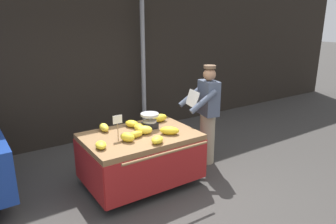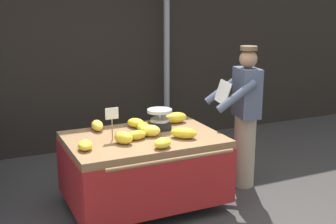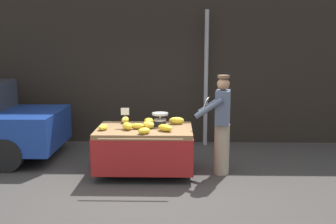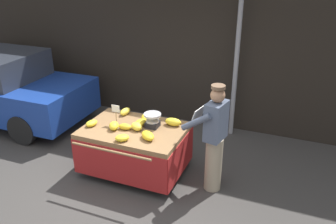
{
  "view_description": "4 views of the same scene",
  "coord_description": "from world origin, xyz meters",
  "px_view_note": "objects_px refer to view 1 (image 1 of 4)",
  "views": [
    {
      "loc": [
        -2.12,
        -3.22,
        2.47
      ],
      "look_at": [
        0.38,
        0.55,
        1.1
      ],
      "focal_mm": 33.79,
      "sensor_mm": 36.0,
      "label": 1
    },
    {
      "loc": [
        -1.73,
        -3.62,
        2.23
      ],
      "look_at": [
        0.25,
        0.67,
        1.04
      ],
      "focal_mm": 47.73,
      "sensor_mm": 36.0,
      "label": 2
    },
    {
      "loc": [
        0.49,
        -5.8,
        2.23
      ],
      "look_at": [
        0.34,
        0.61,
        1.1
      ],
      "focal_mm": 41.33,
      "sensor_mm": 36.0,
      "label": 3
    },
    {
      "loc": [
        2.31,
        -3.77,
        3.33
      ],
      "look_at": [
        0.47,
        0.78,
        1.13
      ],
      "focal_mm": 37.05,
      "sensor_mm": 36.0,
      "label": 4
    }
  ],
  "objects_px": {
    "banana_bunch_0": "(128,137)",
    "banana_bunch_9": "(132,124)",
    "banana_bunch_2": "(101,145)",
    "banana_bunch_3": "(159,118)",
    "banana_bunch_4": "(140,128)",
    "banana_bunch_6": "(145,130)",
    "banana_cart": "(140,148)",
    "banana_bunch_8": "(157,140)",
    "weighing_scale": "(150,121)",
    "banana_bunch_7": "(136,134)",
    "banana_bunch_5": "(169,131)",
    "street_pole": "(143,66)",
    "banana_bunch_1": "(104,127)",
    "price_sign": "(118,122)",
    "vendor_person": "(207,115)"
  },
  "relations": [
    {
      "from": "banana_bunch_0",
      "to": "banana_bunch_9",
      "type": "bearing_deg",
      "value": 56.98
    },
    {
      "from": "banana_bunch_2",
      "to": "banana_bunch_3",
      "type": "xyz_separation_m",
      "value": [
        1.22,
        0.51,
        0.02
      ]
    },
    {
      "from": "banana_bunch_4",
      "to": "banana_bunch_6",
      "type": "xyz_separation_m",
      "value": [
        0.01,
        -0.15,
        0.01
      ]
    },
    {
      "from": "banana_bunch_0",
      "to": "banana_bunch_2",
      "type": "bearing_deg",
      "value": -176.27
    },
    {
      "from": "banana_cart",
      "to": "banana_bunch_2",
      "type": "height_order",
      "value": "banana_bunch_2"
    },
    {
      "from": "banana_bunch_0",
      "to": "banana_bunch_8",
      "type": "xyz_separation_m",
      "value": [
        0.31,
        -0.29,
        -0.01
      ]
    },
    {
      "from": "banana_bunch_4",
      "to": "weighing_scale",
      "type": "bearing_deg",
      "value": 10.57
    },
    {
      "from": "banana_bunch_6",
      "to": "banana_bunch_7",
      "type": "distance_m",
      "value": 0.19
    },
    {
      "from": "banana_bunch_4",
      "to": "banana_bunch_5",
      "type": "xyz_separation_m",
      "value": [
        0.3,
        -0.36,
        0.0
      ]
    },
    {
      "from": "weighing_scale",
      "to": "banana_bunch_0",
      "type": "height_order",
      "value": "weighing_scale"
    },
    {
      "from": "street_pole",
      "to": "banana_bunch_9",
      "type": "relative_size",
      "value": 12.4
    },
    {
      "from": "street_pole",
      "to": "banana_bunch_6",
      "type": "distance_m",
      "value": 2.38
    },
    {
      "from": "street_pole",
      "to": "banana_bunch_9",
      "type": "distance_m",
      "value": 2.08
    },
    {
      "from": "banana_bunch_3",
      "to": "banana_bunch_4",
      "type": "bearing_deg",
      "value": -156.18
    },
    {
      "from": "banana_bunch_2",
      "to": "banana_bunch_4",
      "type": "distance_m",
      "value": 0.8
    },
    {
      "from": "weighing_scale",
      "to": "banana_bunch_5",
      "type": "relative_size",
      "value": 0.99
    },
    {
      "from": "weighing_scale",
      "to": "banana_bunch_5",
      "type": "bearing_deg",
      "value": -75.95
    },
    {
      "from": "street_pole",
      "to": "banana_bunch_7",
      "type": "relative_size",
      "value": 13.98
    },
    {
      "from": "banana_bunch_0",
      "to": "banana_bunch_1",
      "type": "height_order",
      "value": "banana_bunch_0"
    },
    {
      "from": "banana_bunch_1",
      "to": "banana_bunch_7",
      "type": "bearing_deg",
      "value": -61.76
    },
    {
      "from": "price_sign",
      "to": "banana_bunch_3",
      "type": "bearing_deg",
      "value": 19.12
    },
    {
      "from": "street_pole",
      "to": "banana_bunch_1",
      "type": "relative_size",
      "value": 11.77
    },
    {
      "from": "banana_bunch_3",
      "to": "banana_bunch_6",
      "type": "relative_size",
      "value": 1.27
    },
    {
      "from": "street_pole",
      "to": "banana_bunch_0",
      "type": "xyz_separation_m",
      "value": [
        -1.46,
        -2.14,
        -0.6
      ]
    },
    {
      "from": "banana_bunch_1",
      "to": "banana_cart",
      "type": "bearing_deg",
      "value": -47.69
    },
    {
      "from": "banana_bunch_1",
      "to": "vendor_person",
      "type": "xyz_separation_m",
      "value": [
        1.7,
        -0.39,
        0.0
      ]
    },
    {
      "from": "banana_bunch_9",
      "to": "banana_bunch_3",
      "type": "bearing_deg",
      "value": -2.2
    },
    {
      "from": "banana_bunch_1",
      "to": "banana_bunch_9",
      "type": "relative_size",
      "value": 1.05
    },
    {
      "from": "weighing_scale",
      "to": "banana_bunch_4",
      "type": "distance_m",
      "value": 0.21
    },
    {
      "from": "banana_bunch_7",
      "to": "banana_bunch_1",
      "type": "bearing_deg",
      "value": 118.24
    },
    {
      "from": "banana_cart",
      "to": "banana_bunch_8",
      "type": "relative_size",
      "value": 7.8
    },
    {
      "from": "banana_bunch_7",
      "to": "banana_bunch_9",
      "type": "xyz_separation_m",
      "value": [
        0.16,
        0.44,
        0.0
      ]
    },
    {
      "from": "banana_bunch_8",
      "to": "banana_bunch_2",
      "type": "bearing_deg",
      "value": 159.74
    },
    {
      "from": "weighing_scale",
      "to": "banana_bunch_7",
      "type": "relative_size",
      "value": 1.33
    },
    {
      "from": "banana_bunch_0",
      "to": "vendor_person",
      "type": "height_order",
      "value": "vendor_person"
    },
    {
      "from": "price_sign",
      "to": "banana_bunch_3",
      "type": "distance_m",
      "value": 0.95
    },
    {
      "from": "banana_bunch_8",
      "to": "banana_bunch_6",
      "type": "bearing_deg",
      "value": 84.58
    },
    {
      "from": "banana_bunch_5",
      "to": "banana_bunch_7",
      "type": "height_order",
      "value": "banana_bunch_5"
    },
    {
      "from": "banana_bunch_0",
      "to": "banana_bunch_8",
      "type": "height_order",
      "value": "banana_bunch_0"
    },
    {
      "from": "banana_bunch_7",
      "to": "banana_bunch_8",
      "type": "bearing_deg",
      "value": -68.2
    },
    {
      "from": "street_pole",
      "to": "weighing_scale",
      "type": "distance_m",
      "value": 2.12
    },
    {
      "from": "banana_bunch_6",
      "to": "banana_bunch_1",
      "type": "bearing_deg",
      "value": 134.96
    },
    {
      "from": "banana_bunch_8",
      "to": "banana_bunch_0",
      "type": "bearing_deg",
      "value": 136.81
    },
    {
      "from": "banana_bunch_2",
      "to": "banana_bunch_7",
      "type": "relative_size",
      "value": 1.03
    },
    {
      "from": "banana_bunch_1",
      "to": "banana_bunch_2",
      "type": "relative_size",
      "value": 1.16
    },
    {
      "from": "banana_bunch_1",
      "to": "banana_bunch_8",
      "type": "relative_size",
      "value": 1.19
    },
    {
      "from": "banana_bunch_7",
      "to": "vendor_person",
      "type": "bearing_deg",
      "value": 4.99
    },
    {
      "from": "banana_bunch_0",
      "to": "banana_bunch_2",
      "type": "xyz_separation_m",
      "value": [
        -0.4,
        -0.03,
        -0.02
      ]
    },
    {
      "from": "vendor_person",
      "to": "banana_bunch_4",
      "type": "bearing_deg",
      "value": 176.19
    },
    {
      "from": "banana_bunch_0",
      "to": "banana_bunch_4",
      "type": "xyz_separation_m",
      "value": [
        0.34,
        0.27,
        -0.01
      ]
    }
  ]
}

